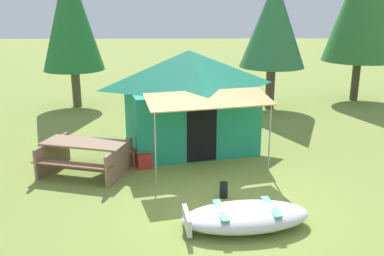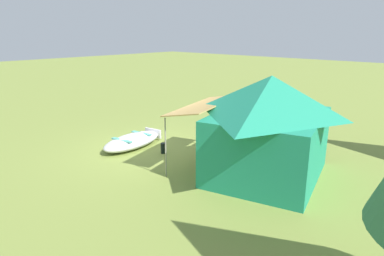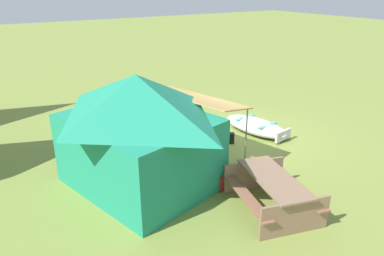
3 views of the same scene
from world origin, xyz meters
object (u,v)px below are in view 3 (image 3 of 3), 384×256
(cooler_box, at_px, (221,179))
(fuel_can, at_px, (232,138))
(picnic_table, at_px, (273,189))
(beached_rowboat, at_px, (256,126))
(canvas_cabin_tent, at_px, (139,130))

(cooler_box, distance_m, fuel_can, 2.56)
(picnic_table, distance_m, cooler_box, 1.41)
(beached_rowboat, relative_size, picnic_table, 1.09)
(beached_rowboat, relative_size, cooler_box, 5.10)
(cooler_box, bearing_deg, canvas_cabin_tent, 53.21)
(canvas_cabin_tent, height_order, cooler_box, canvas_cabin_tent)
(cooler_box, xyz_separation_m, fuel_can, (1.85, -1.77, -0.02))
(picnic_table, bearing_deg, canvas_cabin_tent, 37.39)
(beached_rowboat, distance_m, cooler_box, 3.67)
(canvas_cabin_tent, bearing_deg, cooler_box, -126.79)
(beached_rowboat, height_order, cooler_box, beached_rowboat)
(canvas_cabin_tent, distance_m, picnic_table, 3.24)
(canvas_cabin_tent, relative_size, fuel_can, 13.41)
(cooler_box, height_order, fuel_can, cooler_box)
(beached_rowboat, height_order, canvas_cabin_tent, canvas_cabin_tent)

